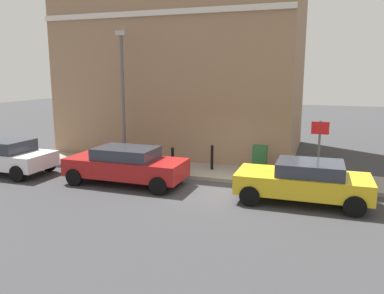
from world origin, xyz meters
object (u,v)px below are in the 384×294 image
Objects in this scene: car_white at (6,156)px; utility_cabinet at (260,161)px; car_red at (126,165)px; bollard_far_kerb at (173,159)px; car_yellow at (304,181)px; street_sign at (319,143)px; bollard_near_cabinet at (212,156)px; lamppost at (123,91)px.

car_white is 3.42× the size of utility_cabinet.
car_red is 2.01m from bollard_far_kerb.
utility_cabinet is at bearing -54.99° from car_yellow.
car_red is 7.04m from street_sign.
street_sign is at bearing -88.73° from bollard_far_kerb.
street_sign reaches higher than car_white.
utility_cabinet is at bearing -163.92° from car_white.
car_red reaches higher than utility_cabinet.
car_white reaches higher than car_red.
car_white is 1.71× the size of street_sign.
street_sign is at bearing -170.13° from car_white.
car_red is 1.95× the size of street_sign.
car_yellow is at bearing -124.89° from bollard_near_cabinet.
car_yellow is at bearing -144.68° from utility_cabinet.
lamppost is (1.11, 2.75, 2.60)m from bollard_far_kerb.
lamppost is at bearing 83.21° from street_sign.
car_yellow is 1.05× the size of car_white.
utility_cabinet is 1.11× the size of bollard_near_cabinet.
car_white is at bearing 0.43° from car_yellow.
lamppost reaches higher than car_red.
car_white is 10.35m from utility_cabinet.
car_red reaches higher than car_yellow.
lamppost is at bearing 88.19° from utility_cabinet.
car_red is at bearing 104.02° from street_sign.
bollard_far_kerb is (-1.02, 1.35, 0.00)m from bollard_near_cabinet.
lamppost reaches higher than bollard_far_kerb.
lamppost reaches higher than bollard_near_cabinet.
bollard_near_cabinet is (2.79, -8.01, -0.02)m from car_white.
bollard_far_kerb is 3.95m from lamppost.
street_sign is (1.90, -12.19, 0.94)m from car_white.
street_sign is at bearing -109.89° from utility_cabinet.
car_yellow is at bearing 167.28° from street_sign.
street_sign is (0.12, -5.52, 0.96)m from bollard_far_kerb.
bollard_far_kerb is 0.45× the size of street_sign.
car_white reaches higher than utility_cabinet.
bollard_far_kerb is 0.18× the size of lamppost.
car_yellow is 4.61m from bollard_near_cabinet.
utility_cabinet is 1.11× the size of bollard_far_kerb.
car_white is at bearing 105.06° from utility_cabinet.
bollard_near_cabinet is (2.58, -2.60, -0.04)m from car_red.
car_yellow is 3.99× the size of bollard_near_cabinet.
car_white is (-0.20, 5.41, -0.02)m from car_red.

